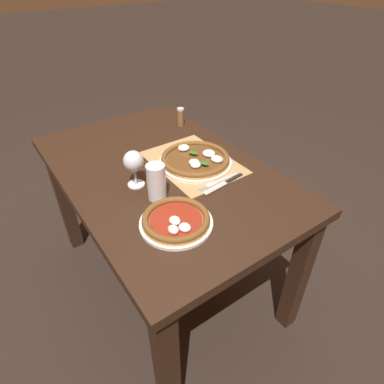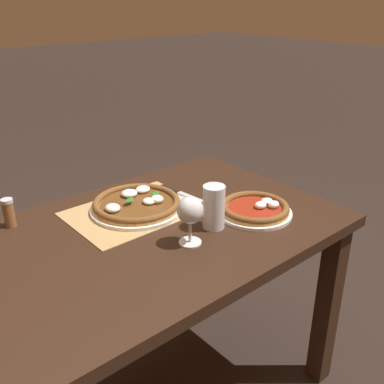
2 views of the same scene
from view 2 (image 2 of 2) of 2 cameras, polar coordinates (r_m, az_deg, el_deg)
dining_table at (r=1.52m, az=-5.40°, el=-8.60°), size 1.26×0.81×0.74m
paper_placemat at (r=1.58m, az=-7.37°, el=-2.43°), size 0.44×0.32×0.00m
pizza_near at (r=1.58m, az=-7.04°, el=-1.52°), size 0.33×0.33×0.05m
pizza_far at (r=1.56m, az=8.01°, el=-2.13°), size 0.26×0.26×0.05m
wine_glass at (r=1.33m, az=-0.25°, el=-2.58°), size 0.08×0.08×0.16m
pint_glass at (r=1.44m, az=2.79°, el=-2.01°), size 0.07×0.07×0.15m
fork at (r=1.67m, az=-1.79°, el=-0.52°), size 0.02×0.20×0.00m
knife at (r=1.69m, az=-1.38°, el=-0.17°), size 0.04×0.22×0.01m
pepper_shaker at (r=1.57m, az=-22.24°, el=-2.44°), size 0.04×0.04×0.10m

